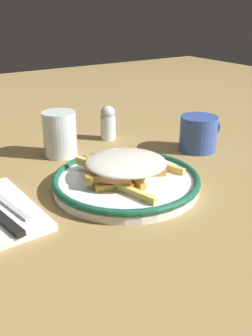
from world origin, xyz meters
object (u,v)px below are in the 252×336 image
(plate, at_px, (126,181))
(water_glass, at_px, (60,134))
(coffee_mug, at_px, (199,133))
(salt_shaker, at_px, (108,123))
(fries_heap, at_px, (126,166))

(plate, distance_m, water_glass, 0.22)
(coffee_mug, relative_size, salt_shaker, 1.32)
(plate, distance_m, salt_shaker, 0.28)
(coffee_mug, bearing_deg, water_glass, 153.19)
(fries_heap, bearing_deg, salt_shaker, 65.73)
(fries_heap, distance_m, coffee_mug, 0.25)
(fries_heap, bearing_deg, coffee_mug, 17.19)
(fries_heap, height_order, salt_shaker, salt_shaker)
(fries_heap, bearing_deg, plate, -107.17)
(salt_shaker, bearing_deg, plate, -114.21)
(plate, height_order, water_glass, water_glass)
(plate, xyz_separation_m, salt_shaker, (0.11, 0.25, 0.03))
(coffee_mug, xyz_separation_m, salt_shaker, (-0.13, 0.17, 0.00))
(plate, bearing_deg, salt_shaker, 65.79)
(plate, height_order, salt_shaker, salt_shaker)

